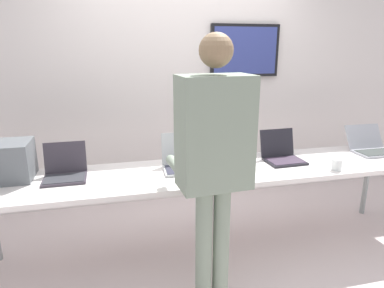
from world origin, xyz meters
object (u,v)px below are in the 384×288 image
Objects in this scene: workbench at (211,174)px; laptop_station_2 at (282,154)px; laptop_station_0 at (65,170)px; laptop_station_3 at (371,146)px; equipment_box at (2,161)px; person at (214,152)px; laptop_station_1 at (181,161)px; coffee_mug at (337,165)px.

workbench is 0.69m from laptop_station_2.
laptop_station_0 reaches higher than laptop_station_3.
equipment_box is 1.35× the size of laptop_station_0.
laptop_station_0 is at bearing 143.87° from person.
equipment_box is 0.46m from laptop_station_0.
laptop_station_0 is 0.94× the size of laptop_station_1.
workbench is 11.74× the size of laptop_station_0.
laptop_station_0 reaches higher than workbench.
laptop_station_2 is 0.46m from coffee_mug.
laptop_station_0 is 0.91m from laptop_station_1.
person reaches higher than laptop_station_3.
laptop_station_3 is at bearing 0.46° from laptop_station_0.
person is at bearing -85.18° from laptop_station_1.
workbench is 11.18× the size of laptop_station_2.
person is (1.42, -0.78, 0.21)m from equipment_box.
equipment_box is 0.24× the size of person.
equipment_box is at bearing 174.36° from workbench.
coffee_mug is at bearing 17.55° from person.
person is (0.06, -0.70, 0.29)m from laptop_station_1.
laptop_station_1 is 1.87m from laptop_station_3.
laptop_station_2 reaches higher than workbench.
workbench is 0.76m from person.
person is (-1.81, -0.73, 0.30)m from laptop_station_3.
laptop_station_0 is 2.79m from laptop_station_3.
laptop_station_3 is at bearing -0.83° from equipment_box.
laptop_station_2 is 0.88× the size of laptop_station_3.
laptop_station_0 is at bearing 171.03° from coffee_mug.
equipment_box is 2.28m from laptop_station_2.
equipment_box is 1.64m from person.
coffee_mug is at bearing -8.92° from equipment_box.
equipment_box is 2.63m from coffee_mug.
laptop_station_0 is at bearing 179.68° from laptop_station_2.
workbench is 1.62m from equipment_box.
laptop_station_3 is (1.87, 0.03, -0.01)m from laptop_station_1.
laptop_station_2 reaches higher than coffee_mug.
equipment_box is at bearing 151.29° from person.
person reaches higher than equipment_box.
coffee_mug is at bearing -150.44° from laptop_station_3.
person is at bearing -140.57° from laptop_station_2.
laptop_station_0 is at bearing -179.54° from laptop_station_3.
person reaches higher than coffee_mug.
coffee_mug is (2.15, -0.34, -0.01)m from laptop_station_0.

